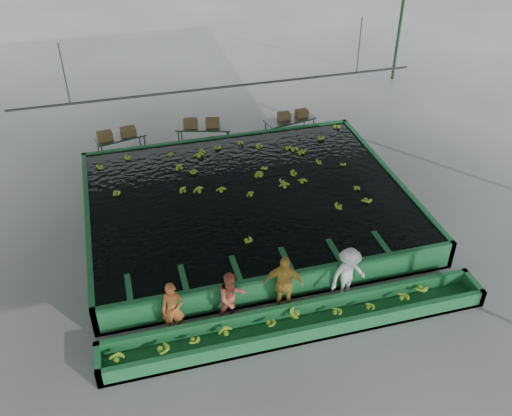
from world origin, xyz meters
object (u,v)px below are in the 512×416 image
object	(u,v)px
worker_a	(173,309)
box_stack_left	(117,137)
worker_d	(348,274)
sorting_trough	(299,323)
flotation_tank	(248,205)
packing_table_mid	(204,137)
packing_table_right	(290,129)
box_stack_mid	(202,126)
box_stack_right	(293,118)
worker_b	(231,298)
worker_c	(284,284)
packing_table_left	(122,146)

from	to	relation	value
worker_a	box_stack_left	distance (m)	9.31
worker_d	box_stack_left	bearing A→B (deg)	107.26
sorting_trough	worker_a	xyz separation A→B (m)	(-3.02, 0.80, 0.52)
flotation_tank	packing_table_mid	xyz separation A→B (m)	(-0.47, 4.87, 0.02)
flotation_tank	worker_d	world-z (taller)	worker_d
worker_a	packing_table_mid	bearing A→B (deg)	81.56
flotation_tank	packing_table_right	size ratio (longest dim) A/B	5.07
box_stack_mid	box_stack_right	size ratio (longest dim) A/B	1.12
worker_b	worker_c	world-z (taller)	worker_c
worker_b	packing_table_right	world-z (taller)	worker_b
packing_table_left	box_stack_left	bearing A→B (deg)	-147.65
worker_a	packing_table_right	world-z (taller)	worker_a
worker_c	box_stack_right	bearing A→B (deg)	90.44
worker_b	worker_c	size ratio (longest dim) A/B	0.87
packing_table_right	box_stack_right	distance (m)	0.48
worker_a	worker_d	distance (m)	4.63
box_stack_left	worker_d	bearing A→B (deg)	-60.20
worker_c	box_stack_left	xyz separation A→B (m)	(-3.53, 9.29, -0.06)
worker_d	packing_table_left	xyz separation A→B (m)	(-5.20, 9.36, -0.40)
worker_d	box_stack_right	world-z (taller)	worker_d
sorting_trough	box_stack_right	size ratio (longest dim) A/B	8.27
box_stack_mid	packing_table_right	bearing A→B (deg)	-3.34
flotation_tank	sorting_trough	world-z (taller)	flotation_tank
worker_c	box_stack_right	size ratio (longest dim) A/B	1.47
worker_c	packing_table_left	xyz separation A→B (m)	(-3.42, 9.36, -0.48)
worker_d	box_stack_right	bearing A→B (deg)	68.32
flotation_tank	box_stack_left	distance (m)	6.23
packing_table_left	box_stack_right	bearing A→B (deg)	-3.11
sorting_trough	worker_d	xyz separation A→B (m)	(1.61, 0.80, 0.56)
packing_table_right	worker_a	bearing A→B (deg)	-123.62
box_stack_mid	flotation_tank	bearing A→B (deg)	-83.63
worker_d	packing_table_right	size ratio (longest dim) A/B	0.82
worker_b	worker_c	xyz separation A→B (m)	(1.37, 0.00, 0.12)
packing_table_mid	packing_table_right	world-z (taller)	packing_table_mid
box_stack_right	packing_table_mid	bearing A→B (deg)	177.29
sorting_trough	box_stack_mid	world-z (taller)	box_stack_mid
packing_table_left	packing_table_right	xyz separation A→B (m)	(6.51, -0.43, 0.04)
worker_b	packing_table_right	xyz separation A→B (m)	(4.46, 8.93, -0.32)
sorting_trough	packing_table_mid	distance (m)	9.98
worker_c	packing_table_left	distance (m)	9.98
sorting_trough	box_stack_right	xyz separation A→B (m)	(3.06, 9.80, 0.65)
packing_table_left	packing_table_mid	bearing A→B (deg)	-3.56
box_stack_mid	box_stack_right	world-z (taller)	box_stack_mid
worker_c	packing_table_mid	xyz separation A→B (m)	(-0.29, 9.17, -0.42)
flotation_tank	box_stack_mid	distance (m)	4.89
worker_d	packing_table_mid	world-z (taller)	worker_d
box_stack_mid	worker_c	bearing A→B (deg)	-87.72
flotation_tank	packing_table_left	bearing A→B (deg)	125.37
worker_d	packing_table_left	size ratio (longest dim) A/B	0.90
packing_table_left	worker_c	bearing A→B (deg)	-69.95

